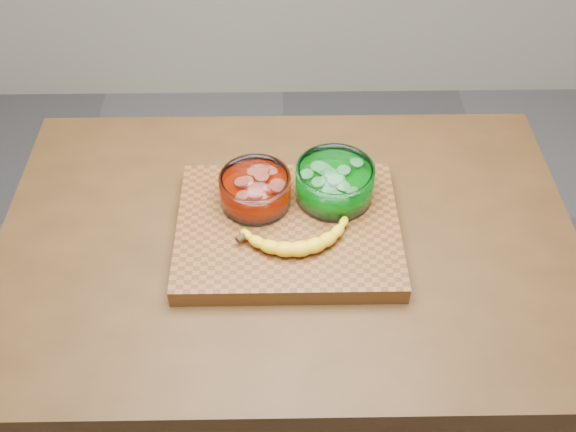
{
  "coord_description": "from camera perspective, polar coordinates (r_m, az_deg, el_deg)",
  "views": [
    {
      "loc": [
        -0.01,
        -0.88,
        1.89
      ],
      "look_at": [
        0.0,
        0.0,
        0.96
      ],
      "focal_mm": 40.0,
      "sensor_mm": 36.0,
      "label": 1
    }
  ],
  "objects": [
    {
      "name": "bowl_red",
      "position": [
        1.32,
        -2.92,
        2.33
      ],
      "size": [
        0.15,
        0.15,
        0.07
      ],
      "color": "white",
      "rests_on": "cutting_board"
    },
    {
      "name": "ground",
      "position": [
        2.09,
        -0.0,
        -18.37
      ],
      "size": [
        3.5,
        3.5,
        0.0
      ],
      "primitive_type": "plane",
      "color": "#5C5C61",
      "rests_on": "ground"
    },
    {
      "name": "counter",
      "position": [
        1.69,
        -0.0,
        -11.94
      ],
      "size": [
        1.2,
        0.8,
        0.9
      ],
      "primitive_type": "cube",
      "color": "#472D15",
      "rests_on": "ground"
    },
    {
      "name": "banana",
      "position": [
        1.25,
        0.69,
        -1.76
      ],
      "size": [
        0.25,
        0.13,
        0.03
      ],
      "primitive_type": null,
      "color": "yellow",
      "rests_on": "cutting_board"
    },
    {
      "name": "cutting_board",
      "position": [
        1.31,
        -0.0,
        -1.2
      ],
      "size": [
        0.45,
        0.35,
        0.04
      ],
      "primitive_type": "cube",
      "color": "brown",
      "rests_on": "counter"
    },
    {
      "name": "bowl_green",
      "position": [
        1.33,
        4.15,
        2.96
      ],
      "size": [
        0.16,
        0.16,
        0.08
      ],
      "color": "white",
      "rests_on": "cutting_board"
    }
  ]
}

